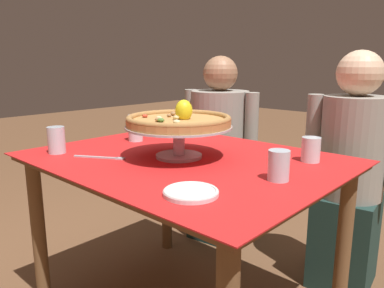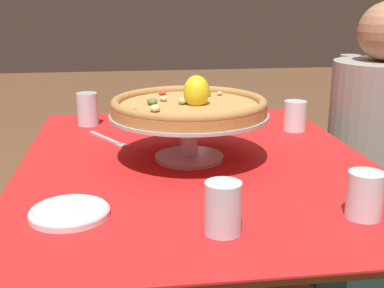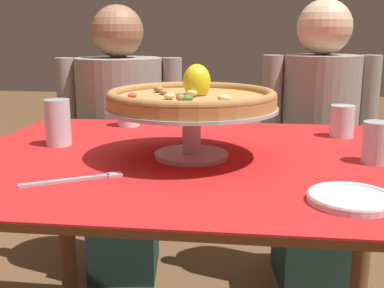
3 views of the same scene
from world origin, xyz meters
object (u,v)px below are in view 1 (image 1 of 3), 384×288
Objects in this scene: side_plate at (191,192)px; diner_right at (350,180)px; dinner_fork at (102,157)px; diner_left at (219,151)px; water_glass_side_right at (279,167)px; water_glass_side_left at (136,130)px; water_glass_back_left at (195,127)px; pizza_stand at (179,134)px; water_glass_back_right at (311,151)px; pizza at (179,120)px; water_glass_front_left at (57,141)px.

diner_right reaches higher than side_plate.
diner_left is at bearing 100.36° from dinner_fork.
water_glass_side_left is (-0.83, 0.08, 0.01)m from water_glass_side_right.
water_glass_back_left is 0.32m from water_glass_side_left.
pizza_stand is 4.47× the size of water_glass_back_right.
dinner_fork is 0.17× the size of diner_left.
pizza is 0.93m from diner_right.
water_glass_back_left is at bearing 94.33° from dinner_fork.
water_glass_front_left is at bearing -91.95° from diner_left.
pizza is at bearing 53.10° from pizza_stand.
diner_left is (-0.18, 0.97, -0.17)m from dinner_fork.
water_glass_back_right is at bearing 39.29° from dinner_fork.
pizza is at bearing -144.51° from water_glass_back_right.
water_glass_back_left is at bearing -151.05° from diner_right.
water_glass_back_left is 0.08× the size of diner_right.
water_glass_side_right is 0.70m from dinner_fork.
pizza_stand is at bearing -126.90° from pizza.
water_glass_back_right is at bearing 81.80° from side_plate.
water_glass_front_left is (-0.85, -0.59, 0.01)m from water_glass_back_right.
water_glass_front_left is (-0.88, -0.30, 0.01)m from water_glass_side_right.
diner_right is (-0.03, 0.76, -0.23)m from water_glass_side_right.
pizza reaches higher than water_glass_back_left.
water_glass_back_right is (0.42, 0.30, -0.11)m from pizza.
pizza reaches higher than water_glass_side_left.
water_glass_side_right is 1.05× the size of water_glass_back_right.
water_glass_front_left is 1.08m from diner_left.
diner_right is at bearing 90.28° from water_glass_back_right.
dinner_fork is 1.01m from diner_left.
side_plate is 0.55m from dinner_fork.
diner_right is at bearing 28.95° from water_glass_back_left.
side_plate is at bearing -98.20° from water_glass_back_right.
diner_right is (0.63, 0.98, -0.19)m from dinner_fork.
side_plate is (-0.11, -0.29, -0.03)m from water_glass_side_right.
water_glass_front_left is 0.69× the size of side_plate.
pizza_stand reaches higher than dinner_fork.
water_glass_back_right is at bearing -7.48° from water_glass_back_left.
side_plate is 1.07m from diner_right.
diner_right is at bearing 51.39° from water_glass_front_left.
water_glass_back_left is at bearing 67.86° from water_glass_side_left.
dinner_fork is at bearing -79.64° from diner_left.
water_glass_back_left is (-0.26, 0.39, -0.05)m from pizza_stand.
dinner_fork is at bearing -134.39° from pizza_stand.
dinner_fork is (-0.55, 0.07, -0.01)m from side_plate.
water_glass_front_left is at bearing -160.33° from dinner_fork.
water_glass_side_left is (-0.38, 0.09, -0.04)m from pizza_stand.
diner_right is at bearing 61.39° from pizza.
pizza is 0.36× the size of diner_right.
pizza_stand is 0.52m from water_glass_back_right.
water_glass_back_right is (0.42, 0.30, -0.05)m from pizza_stand.
pizza is 0.48m from water_glass_back_left.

